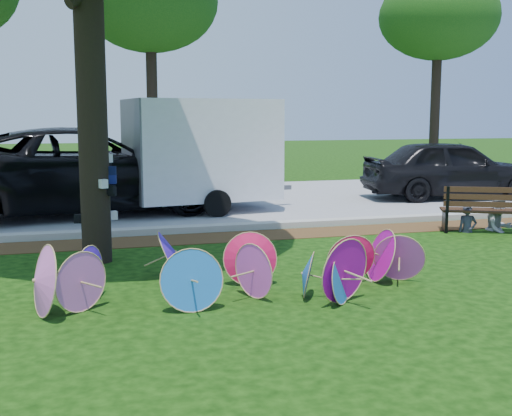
{
  "coord_description": "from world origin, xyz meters",
  "views": [
    {
      "loc": [
        -1.91,
        -6.7,
        2.23
      ],
      "look_at": [
        0.5,
        2.0,
        0.9
      ],
      "focal_mm": 45.0,
      "sensor_mm": 36.0,
      "label": 1
    }
  ],
  "objects_px": {
    "black_van": "(85,171)",
    "cargo_trailer": "(202,149)",
    "parasol_pile": "(242,268)",
    "park_bench": "(486,209)",
    "person_right": "(501,196)",
    "dark_pickup": "(451,169)",
    "person_left": "(468,206)"
  },
  "relations": [
    {
      "from": "black_van",
      "to": "cargo_trailer",
      "type": "height_order",
      "value": "cargo_trailer"
    },
    {
      "from": "dark_pickup",
      "to": "black_van",
      "type": "bearing_deg",
      "value": 97.72
    },
    {
      "from": "parasol_pile",
      "to": "person_right",
      "type": "relative_size",
      "value": 3.85
    },
    {
      "from": "parasol_pile",
      "to": "cargo_trailer",
      "type": "height_order",
      "value": "cargo_trailer"
    },
    {
      "from": "black_van",
      "to": "dark_pickup",
      "type": "distance_m",
      "value": 9.38
    },
    {
      "from": "cargo_trailer",
      "to": "dark_pickup",
      "type": "bearing_deg",
      "value": -3.51
    },
    {
      "from": "person_left",
      "to": "parasol_pile",
      "type": "bearing_deg",
      "value": -136.39
    },
    {
      "from": "dark_pickup",
      "to": "cargo_trailer",
      "type": "bearing_deg",
      "value": 101.04
    },
    {
      "from": "park_bench",
      "to": "cargo_trailer",
      "type": "bearing_deg",
      "value": 163.48
    },
    {
      "from": "black_van",
      "to": "person_right",
      "type": "xyz_separation_m",
      "value": [
        7.64,
        -4.43,
        -0.29
      ]
    },
    {
      "from": "park_bench",
      "to": "person_right",
      "type": "height_order",
      "value": "person_right"
    },
    {
      "from": "black_van",
      "to": "person_right",
      "type": "distance_m",
      "value": 8.83
    },
    {
      "from": "park_bench",
      "to": "person_right",
      "type": "relative_size",
      "value": 1.25
    },
    {
      "from": "dark_pickup",
      "to": "person_left",
      "type": "relative_size",
      "value": 4.61
    },
    {
      "from": "parasol_pile",
      "to": "person_right",
      "type": "height_order",
      "value": "person_right"
    },
    {
      "from": "parasol_pile",
      "to": "cargo_trailer",
      "type": "xyz_separation_m",
      "value": [
        0.85,
        7.11,
        1.07
      ]
    },
    {
      "from": "cargo_trailer",
      "to": "black_van",
      "type": "bearing_deg",
      "value": 164.55
    },
    {
      "from": "parasol_pile",
      "to": "black_van",
      "type": "height_order",
      "value": "black_van"
    },
    {
      "from": "cargo_trailer",
      "to": "person_left",
      "type": "relative_size",
      "value": 3.23
    },
    {
      "from": "parasol_pile",
      "to": "park_bench",
      "type": "height_order",
      "value": "park_bench"
    },
    {
      "from": "black_van",
      "to": "dark_pickup",
      "type": "relative_size",
      "value": 1.51
    },
    {
      "from": "person_left",
      "to": "black_van",
      "type": "bearing_deg",
      "value": 160.58
    },
    {
      "from": "person_right",
      "to": "black_van",
      "type": "bearing_deg",
      "value": 143.59
    },
    {
      "from": "cargo_trailer",
      "to": "park_bench",
      "type": "xyz_separation_m",
      "value": [
        4.69,
        -4.1,
        -0.99
      ]
    },
    {
      "from": "parasol_pile",
      "to": "person_right",
      "type": "bearing_deg",
      "value": 27.38
    },
    {
      "from": "dark_pickup",
      "to": "person_left",
      "type": "bearing_deg",
      "value": 158.8
    },
    {
      "from": "black_van",
      "to": "person_right",
      "type": "relative_size",
      "value": 5.17
    },
    {
      "from": "person_right",
      "to": "cargo_trailer",
      "type": "bearing_deg",
      "value": 134.88
    },
    {
      "from": "dark_pickup",
      "to": "cargo_trailer",
      "type": "xyz_separation_m",
      "value": [
        -6.78,
        -0.44,
        0.64
      ]
    },
    {
      "from": "black_van",
      "to": "park_bench",
      "type": "distance_m",
      "value": 8.57
    },
    {
      "from": "parasol_pile",
      "to": "cargo_trailer",
      "type": "bearing_deg",
      "value": 83.15
    },
    {
      "from": "black_van",
      "to": "person_left",
      "type": "height_order",
      "value": "black_van"
    }
  ]
}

